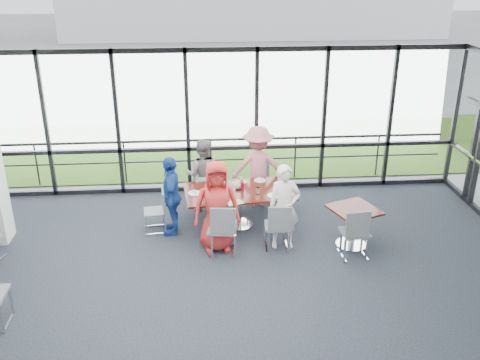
{
  "coord_description": "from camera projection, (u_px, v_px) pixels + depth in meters",
  "views": [
    {
      "loc": [
        0.26,
        -6.19,
        4.98
      ],
      "look_at": [
        0.98,
        2.91,
        1.1
      ],
      "focal_mm": 40.0,
      "sensor_mm": 36.0,
      "label": 1
    }
  ],
  "objects": [
    {
      "name": "floor",
      "position": [
        188.0,
        333.0,
        7.61
      ],
      "size": [
        12.0,
        10.0,
        0.02
      ],
      "primitive_type": "cube",
      "color": "black",
      "rests_on": "ground"
    },
    {
      "name": "ceiling",
      "position": [
        178.0,
        116.0,
        6.36
      ],
      "size": [
        12.0,
        10.0,
        0.04
      ],
      "primitive_type": "cube",
      "color": "white",
      "rests_on": "ground"
    },
    {
      "name": "curtain_wall_back",
      "position": [
        188.0,
        123.0,
        11.57
      ],
      "size": [
        12.0,
        0.1,
        3.2
      ],
      "primitive_type": "cube",
      "color": "white",
      "rests_on": "ground"
    },
    {
      "name": "exit_door",
      "position": [
        478.0,
        159.0,
        11.07
      ],
      "size": [
        0.12,
        1.6,
        2.1
      ],
      "primitive_type": "cube",
      "color": "black",
      "rests_on": "ground"
    },
    {
      "name": "apron",
      "position": [
        191.0,
        126.0,
        16.79
      ],
      "size": [
        80.0,
        70.0,
        0.02
      ],
      "primitive_type": "cube",
      "color": "gray",
      "rests_on": "ground"
    },
    {
      "name": "grass_strip",
      "position": [
        191.0,
        146.0,
        14.94
      ],
      "size": [
        80.0,
        5.0,
        0.01
      ],
      "primitive_type": "cube",
      "color": "#315E19",
      "rests_on": "ground"
    },
    {
      "name": "guard_rail",
      "position": [
        190.0,
        160.0,
        12.55
      ],
      "size": [
        12.0,
        0.06,
        0.06
      ],
      "primitive_type": "cylinder",
      "rotation": [
        0.0,
        1.57,
        0.0
      ],
      "color": "#2D2D33",
      "rests_on": "ground"
    },
    {
      "name": "main_table",
      "position": [
        239.0,
        196.0,
        10.38
      ],
      "size": [
        2.17,
        1.33,
        0.75
      ],
      "rotation": [
        0.0,
        0.0,
        0.09
      ],
      "color": "#3D160D",
      "rests_on": "ground"
    },
    {
      "name": "side_table_right",
      "position": [
        354.0,
        215.0,
        9.65
      ],
      "size": [
        1.0,
        1.0,
        0.75
      ],
      "rotation": [
        0.0,
        0.0,
        0.36
      ],
      "color": "#3D160D",
      "rests_on": "ground"
    },
    {
      "name": "diner_near_left",
      "position": [
        217.0,
        206.0,
        9.47
      ],
      "size": [
        0.87,
        0.6,
        1.7
      ],
      "primitive_type": "imported",
      "rotation": [
        0.0,
        0.0,
        0.07
      ],
      "color": "red",
      "rests_on": "ground"
    },
    {
      "name": "diner_near_right",
      "position": [
        284.0,
        207.0,
        9.56
      ],
      "size": [
        0.58,
        0.43,
        1.59
      ],
      "primitive_type": "imported",
      "rotation": [
        0.0,
        0.0,
        0.0
      ],
      "color": "white",
      "rests_on": "ground"
    },
    {
      "name": "diner_far_left",
      "position": [
        203.0,
        175.0,
        11.02
      ],
      "size": [
        0.81,
        0.58,
        1.54
      ],
      "primitive_type": "imported",
      "rotation": [
        0.0,
        0.0,
        2.98
      ],
      "color": "gray",
      "rests_on": "ground"
    },
    {
      "name": "diner_far_right",
      "position": [
        258.0,
        167.0,
        11.14
      ],
      "size": [
        1.13,
        0.59,
        1.75
      ],
      "primitive_type": "imported",
      "rotation": [
        0.0,
        0.0,
        3.14
      ],
      "color": "#D77C84",
      "rests_on": "ground"
    },
    {
      "name": "diner_end",
      "position": [
        172.0,
        195.0,
        10.06
      ],
      "size": [
        0.51,
        0.92,
        1.55
      ],
      "primitive_type": "imported",
      "rotation": [
        0.0,
        0.0,
        -1.58
      ],
      "color": "navy",
      "rests_on": "ground"
    },
    {
      "name": "chair_main_nl",
      "position": [
        221.0,
        229.0,
        9.47
      ],
      "size": [
        0.52,
        0.52,
        0.96
      ],
      "primitive_type": null,
      "rotation": [
        0.0,
        0.0,
        -0.13
      ],
      "color": "slate",
      "rests_on": "ground"
    },
    {
      "name": "chair_main_nr",
      "position": [
        277.0,
        226.0,
        9.65
      ],
      "size": [
        0.46,
        0.46,
        0.88
      ],
      "primitive_type": null,
      "rotation": [
        0.0,
        0.0,
        -0.08
      ],
      "color": "slate",
      "rests_on": "ground"
    },
    {
      "name": "chair_main_fl",
      "position": [
        203.0,
        188.0,
        11.26
      ],
      "size": [
        0.43,
        0.43,
        0.83
      ],
      "primitive_type": null,
      "rotation": [
        0.0,
        0.0,
        3.08
      ],
      "color": "slate",
      "rests_on": "ground"
    },
    {
      "name": "chair_main_fr",
      "position": [
        258.0,
        182.0,
        11.43
      ],
      "size": [
        0.57,
        0.57,
        0.92
      ],
      "primitive_type": null,
      "rotation": [
        0.0,
        0.0,
        3.47
      ],
      "color": "slate",
      "rests_on": "ground"
    },
    {
      "name": "chair_main_end",
      "position": [
        155.0,
        211.0,
        10.26
      ],
      "size": [
        0.45,
        0.45,
        0.82
      ],
      "primitive_type": null,
      "rotation": [
        0.0,
        0.0,
        -1.46
      ],
      "color": "slate",
      "rests_on": "ground"
    },
    {
      "name": "chair_spare_r",
      "position": [
        355.0,
        232.0,
        9.37
      ],
      "size": [
        0.51,
        0.51,
        0.94
      ],
      "primitive_type": null,
      "rotation": [
        0.0,
        0.0,
        0.11
      ],
      "color": "slate",
      "rests_on": "ground"
    },
    {
      "name": "plate_nl",
      "position": [
        212.0,
        199.0,
        9.97
      ],
      "size": [
        0.27,
        0.27,
        0.01
      ],
      "primitive_type": "cylinder",
      "color": "white",
      "rests_on": "main_table"
    },
    {
      "name": "plate_nr",
      "position": [
        274.0,
        196.0,
        10.1
      ],
      "size": [
        0.27,
        0.27,
        0.01
      ],
      "primitive_type": "cylinder",
      "color": "white",
      "rests_on": "main_table"
    },
    {
      "name": "plate_fl",
      "position": [
        212.0,
        184.0,
        10.61
      ],
      "size": [
        0.25,
        0.25,
        0.01
      ],
      "primitive_type": "cylinder",
      "color": "white",
      "rests_on": "main_table"
    },
    {
      "name": "plate_fr",
      "position": [
        260.0,
        180.0,
        10.78
      ],
      "size": [
        0.24,
        0.24,
        0.01
      ],
      "primitive_type": "cylinder",
      "color": "white",
      "rests_on": "main_table"
    },
    {
      "name": "plate_end",
      "position": [
        195.0,
        193.0,
        10.2
      ],
      "size": [
        0.26,
        0.26,
        0.01
      ],
      "primitive_type": "cylinder",
      "color": "white",
      "rests_on": "main_table"
    },
    {
      "name": "tumbler_a",
      "position": [
        230.0,
        193.0,
        10.05
      ],
      "size": [
        0.07,
        0.07,
        0.14
      ],
      "primitive_type": "cylinder",
      "color": "white",
      "rests_on": "main_table"
    },
    {
      "name": "tumbler_b",
      "position": [
        258.0,
        191.0,
        10.15
      ],
      "size": [
        0.07,
        0.07,
        0.14
      ],
      "primitive_type": "cylinder",
      "color": "white",
      "rests_on": "main_table"
    },
    {
      "name": "tumbler_c",
      "position": [
        241.0,
        181.0,
        10.6
      ],
      "size": [
        0.07,
        0.07,
        0.14
      ],
      "primitive_type": "cylinder",
      "color": "white",
      "rests_on": "main_table"
    },
    {
      "name": "tumbler_d",
      "position": [
        203.0,
        194.0,
        10.03
      ],
      "size": [
        0.07,
        0.07,
        0.13
      ],
      "primitive_type": "cylinder",
      "color": "white",
      "rests_on": "main_table"
    },
    {
      "name": "menu_a",
      "position": [
        234.0,
        203.0,
        9.83
      ],
      "size": [
        0.35,
        0.3,
        0.0
      ],
      "primitive_type": "cube",
      "rotation": [
        0.0,
        0.0,
        0.35
      ],
      "color": "beige",
      "rests_on": "main_table"
    },
    {
      "name": "menu_b",
      "position": [
        284.0,
        193.0,
        10.22
      ],
      "size": [
        0.34,
        0.25,
        0.0
      ],
      "primitive_type": "cube",
      "rotation": [
        0.0,
        0.0,
        -0.06
      ],
      "color": "beige",
      "rests_on": "main_table"
    },
    {
      "name": "menu_c",
      "position": [
        240.0,
        182.0,
        10.71
      ],
      "size": [
        0.39,
        0.39,
        0.0
      ],
      "primitive_type": "cube",
      "rotation": [
        0.0,
        0.0,
        0.8
      ],
      "color": "beige",
      "rests_on": "main_table"
    },
    {
      "name": "condiment_caddy",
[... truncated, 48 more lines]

